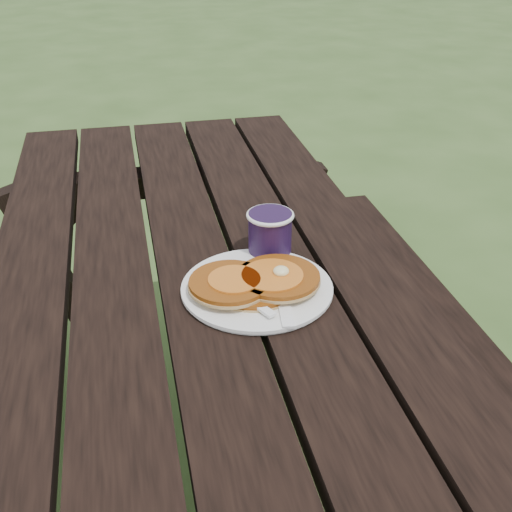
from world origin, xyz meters
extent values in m
cube|color=black|center=(0.00, 0.00, 0.73)|extent=(0.75, 1.80, 0.04)
cube|color=black|center=(0.55, 0.00, 0.43)|extent=(0.25, 1.80, 0.04)
cylinder|color=white|center=(0.09, -0.05, 0.76)|extent=(0.30, 0.30, 0.01)
cylinder|color=#89430F|center=(0.09, -0.06, 0.77)|extent=(0.14, 0.14, 0.01)
cylinder|color=#89430F|center=(0.04, -0.06, 0.78)|extent=(0.14, 0.14, 0.01)
cylinder|color=#89430F|center=(0.13, -0.06, 0.78)|extent=(0.14, 0.14, 0.01)
cylinder|color=#B85F1A|center=(0.12, -0.06, 0.79)|extent=(0.11, 0.11, 0.00)
ellipsoid|color=#F4E59E|center=(0.13, -0.06, 0.79)|extent=(0.03, 0.03, 0.02)
cube|color=white|center=(0.13, -0.10, 0.76)|extent=(0.04, 0.18, 0.00)
cylinder|color=#1F0E30|center=(0.14, 0.07, 0.79)|extent=(0.08, 0.08, 0.09)
torus|color=white|center=(0.14, 0.07, 0.84)|extent=(0.09, 0.09, 0.01)
cylinder|color=black|center=(0.14, 0.07, 0.83)|extent=(0.07, 0.07, 0.01)
camera|label=1|loc=(-0.11, -0.97, 1.36)|focal=45.00mm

